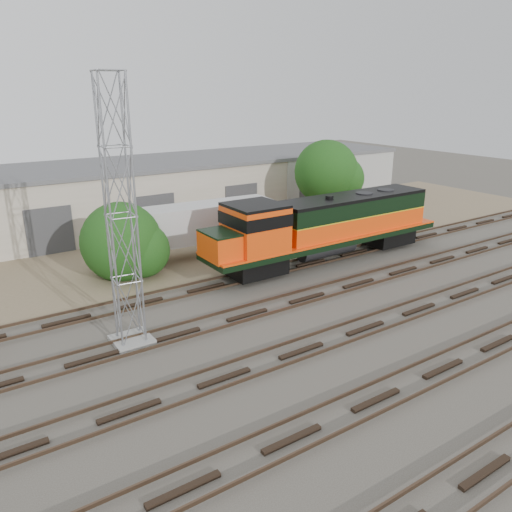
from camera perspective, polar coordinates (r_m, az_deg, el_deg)
ground at (r=25.02m, az=0.86°, el=-8.12°), size 140.00×140.00×0.00m
dirt_strip at (r=37.46m, az=-12.26°, el=0.67°), size 80.00×16.00×0.02m
tracks at (r=22.87m, az=5.20°, el=-10.72°), size 80.00×20.40×0.28m
warehouse at (r=44.14m, az=-16.34°, el=6.58°), size 58.40×10.40×5.30m
locomotive at (r=33.86m, az=7.82°, el=3.45°), size 18.41×3.23×4.42m
signal_tower at (r=22.31m, az=-15.13°, el=3.85°), size 1.76×1.76×11.93m
semi_trailer at (r=34.74m, az=-7.14°, el=3.56°), size 12.22×3.25×3.72m
dumpster_blue at (r=49.69m, az=10.56°, el=6.04°), size 1.95×1.89×1.50m
dumpster_red at (r=46.14m, az=6.08°, el=5.23°), size 1.60×1.51×1.40m
tree_mid at (r=32.05m, az=-14.57°, el=1.34°), size 5.26×5.00×5.00m
tree_east at (r=43.23m, az=8.47°, el=9.29°), size 5.65×5.38×7.27m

